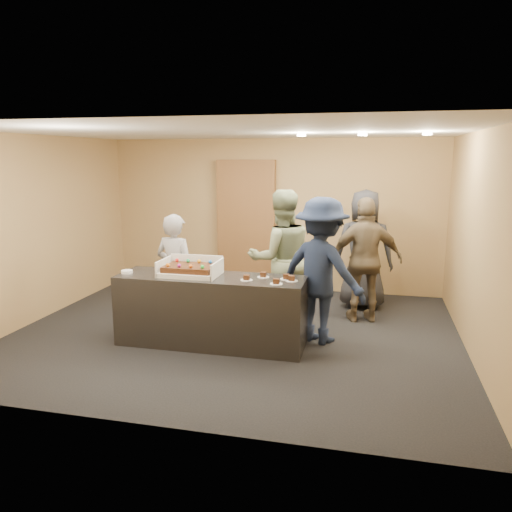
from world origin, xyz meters
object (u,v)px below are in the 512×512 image
person_brown_extra (366,260)px  person_navy_man (321,271)px  sheet_cake (190,268)px  person_server_grey (176,272)px  storage_cabinet (246,225)px  plate_stack (127,272)px  serving_counter (211,310)px  cake_box (191,271)px  person_sage_man (281,259)px  person_dark_suit (364,249)px

person_brown_extra → person_navy_man: bearing=45.7°
sheet_cake → person_server_grey: person_server_grey is taller
person_server_grey → sheet_cake: bearing=142.5°
storage_cabinet → plate_stack: (-0.84, -2.95, -0.25)m
serving_counter → cake_box: cake_box is taller
person_server_grey → person_brown_extra: size_ratio=0.89×
plate_stack → cake_box: bearing=7.2°
serving_counter → sheet_cake: 0.61m
person_navy_man → serving_counter: bearing=44.1°
sheet_cake → storage_cabinet: bearing=90.0°
serving_counter → person_brown_extra: size_ratio=1.32×
person_server_grey → person_sage_man: size_ratio=0.84×
plate_stack → person_navy_man: person_navy_man is taller
person_navy_man → person_brown_extra: 1.11m
sheet_cake → plate_stack: bearing=-174.6°
cake_box → plate_stack: (-0.85, -0.11, -0.03)m
person_sage_man → person_dark_suit: 1.61m
storage_cabinet → plate_stack: size_ratio=15.74×
storage_cabinet → cake_box: size_ratio=3.14×
plate_stack → person_dark_suit: person_dark_suit is taller
sheet_cake → person_dark_suit: bearing=45.0°
storage_cabinet → sheet_cake: (0.00, -2.87, -0.17)m
person_server_grey → person_brown_extra: (2.55, 0.97, 0.10)m
plate_stack → person_server_grey: (0.46, 0.53, -0.10)m
cake_box → person_navy_man: 1.68m
cake_box → person_navy_man: bearing=14.6°
sheet_cake → person_server_grey: size_ratio=0.39×
storage_cabinet → plate_stack: storage_cabinet is taller
serving_counter → plate_stack: plate_stack is taller
plate_stack → person_navy_man: (2.47, 0.53, 0.03)m
person_server_grey → person_sage_man: 1.48m
person_sage_man → person_navy_man: bearing=116.8°
serving_counter → person_sage_man: size_ratio=1.23×
person_dark_suit → person_sage_man: bearing=46.3°
cake_box → person_dark_suit: size_ratio=0.39×
storage_cabinet → person_sage_man: bearing=-62.5°
person_brown_extra → person_sage_man: bearing=6.4°
storage_cabinet → person_sage_man: 2.17m
serving_counter → cake_box: bearing=174.0°
cake_box → sheet_cake: 0.06m
cake_box → person_brown_extra: person_brown_extra is taller
serving_counter → person_sage_man: bearing=52.6°
serving_counter → person_server_grey: bearing=145.5°
person_brown_extra → person_server_grey: bearing=5.5°
person_sage_man → person_dark_suit: person_sage_man is taller
plate_stack → person_dark_suit: size_ratio=0.08×
sheet_cake → person_server_grey: (-0.39, 0.45, -0.18)m
person_navy_man → person_brown_extra: bearing=-93.4°
cake_box → person_navy_man: person_navy_man is taller
storage_cabinet → person_dark_suit: storage_cabinet is taller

